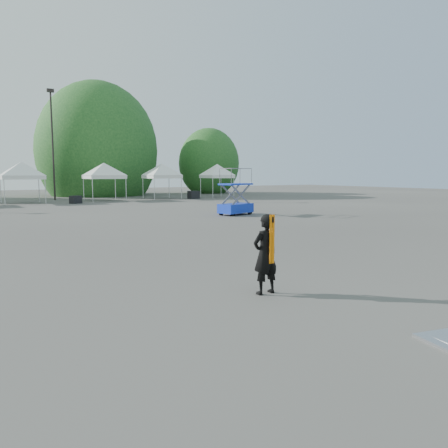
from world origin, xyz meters
TOP-DOWN VIEW (x-y plane):
  - ground at (0.00, 0.00)m, footprint 120.00×120.00m
  - light_pole_east at (3.00, 32.00)m, footprint 0.60×0.25m
  - tree_mid_e at (9.00, 39.00)m, footprint 5.12×5.12m
  - tree_far_e at (22.00, 37.00)m, footprint 3.84×3.84m
  - tent_e at (-0.04, 28.93)m, footprint 4.44×4.44m
  - tent_f at (6.58, 28.82)m, footprint 4.39×4.39m
  - tent_g at (12.10, 28.82)m, footprint 4.17×4.17m
  - tent_h at (17.85, 28.22)m, footprint 3.74×3.74m
  - man at (0.28, -2.71)m, footprint 0.61×0.42m
  - scissor_lift at (9.06, 11.58)m, footprint 2.30×1.60m
  - crate_mid at (3.48, 26.36)m, footprint 1.00×0.91m
  - crate_east at (14.60, 27.17)m, footprint 1.03×0.84m

SIDE VIEW (x-z plane):
  - ground at x=0.00m, z-range 0.00..0.00m
  - crate_mid at x=3.48m, z-range 0.00..0.63m
  - crate_east at x=14.60m, z-range 0.00..0.74m
  - man at x=0.28m, z-range 0.00..1.62m
  - scissor_lift at x=9.06m, z-range 0.01..2.71m
  - tent_h at x=17.85m, z-range 1.12..5.00m
  - tent_g at x=12.10m, z-range 1.12..5.00m
  - tent_f at x=6.58m, z-range 1.12..5.00m
  - tent_e at x=-0.04m, z-range 1.12..5.00m
  - tree_far_e at x=22.00m, z-range 0.70..6.55m
  - tree_mid_e at x=9.00m, z-range 0.94..8.74m
  - light_pole_east at x=3.00m, z-range 0.62..10.42m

